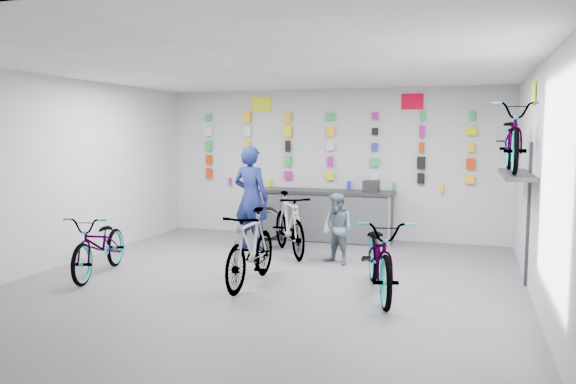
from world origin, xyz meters
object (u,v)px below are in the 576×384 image
(counter, at_px, (325,216))
(bike_service, at_px, (289,224))
(bike_center, at_px, (251,248))
(clerk, at_px, (251,198))
(bike_left, at_px, (100,244))
(bike_right, at_px, (380,255))
(customer, at_px, (337,229))

(counter, relative_size, bike_service, 1.49)
(bike_center, distance_m, clerk, 2.47)
(bike_left, distance_m, bike_right, 4.13)
(counter, height_order, bike_service, bike_service)
(bike_service, bearing_deg, bike_left, -168.15)
(clerk, bearing_deg, bike_center, 122.60)
(bike_right, relative_size, customer, 1.73)
(bike_left, bearing_deg, bike_service, 31.75)
(counter, height_order, bike_left, counter)
(bike_center, bearing_deg, bike_left, -175.99)
(bike_service, bearing_deg, bike_center, -120.37)
(bike_service, bearing_deg, counter, 46.37)
(bike_left, height_order, bike_right, bike_right)
(bike_left, bearing_deg, counter, 42.62)
(counter, distance_m, bike_center, 3.52)
(bike_right, bearing_deg, clerk, 124.88)
(bike_left, relative_size, clerk, 0.94)
(counter, height_order, customer, customer)
(bike_center, bearing_deg, clerk, 111.08)
(bike_center, xyz_separation_m, bike_right, (1.79, 0.08, -0.00))
(counter, distance_m, bike_right, 3.79)
(bike_right, distance_m, customer, 1.79)
(bike_center, height_order, clerk, clerk)
(bike_left, distance_m, clerk, 2.88)
(bike_center, distance_m, bike_service, 2.05)
(clerk, relative_size, customer, 1.63)
(counter, xyz_separation_m, bike_left, (-2.51, -3.70, -0.02))
(clerk, distance_m, customer, 1.91)
(counter, distance_m, customer, 2.02)
(clerk, bearing_deg, counter, -119.54)
(bike_center, xyz_separation_m, bike_service, (-0.10, 2.05, 0.01))
(counter, relative_size, bike_center, 1.53)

